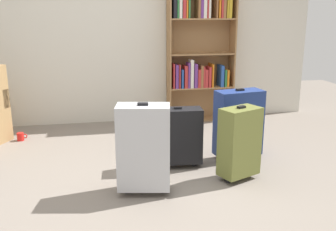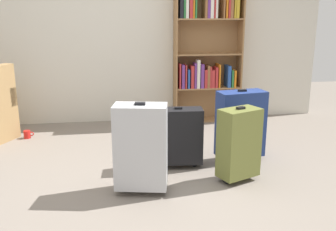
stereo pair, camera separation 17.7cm
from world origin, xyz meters
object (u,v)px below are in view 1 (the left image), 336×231
Objects in this scene: bookshelf at (200,48)px; suitcase_black at (178,136)px; suitcase_navy_blue at (238,123)px; suitcase_silver at (144,147)px; mug at (21,137)px; suitcase_olive at (240,142)px.

bookshelf is 3.03× the size of suitcase_black.
suitcase_silver is at bearing -150.61° from suitcase_navy_blue.
suitcase_navy_blue is at bearing -24.05° from mug.
suitcase_silver is at bearing -128.62° from suitcase_black.
mug is 2.57m from suitcase_navy_blue.
bookshelf is 2.45m from suitcase_silver.
mug is at bearing 144.38° from suitcase_olive.
suitcase_olive is at bearing -35.62° from mug.
mug is 2.65m from suitcase_olive.
suitcase_navy_blue is 0.95× the size of suitcase_silver.
bookshelf is 2.66× the size of suitcase_olive.
mug is 0.15× the size of suitcase_silver.
suitcase_black is at bearing -34.28° from mug.
suitcase_olive is 0.93× the size of suitcase_navy_blue.
bookshelf is 2.36× the size of suitcase_silver.
suitcase_navy_blue reaches higher than mug.
suitcase_navy_blue is at bearing 29.39° from suitcase_silver.
suitcase_black reaches higher than mug.
suitcase_silver reaches higher than suitcase_olive.
suitcase_navy_blue is 1.22m from suitcase_silver.
suitcase_silver is (-1.07, -2.12, -0.61)m from bookshelf.
mug is at bearing 155.95° from suitcase_navy_blue.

